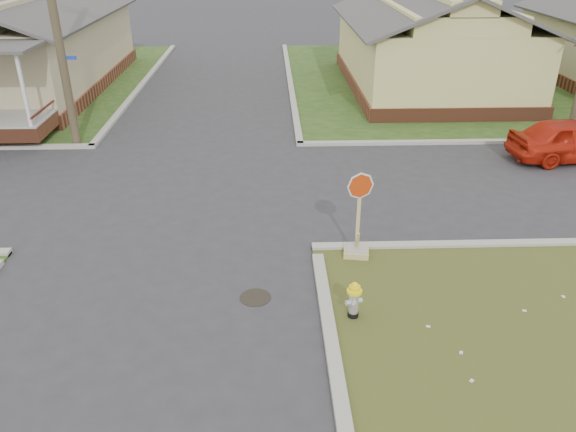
{
  "coord_description": "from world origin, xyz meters",
  "views": [
    {
      "loc": [
        2.54,
        -9.98,
        6.69
      ],
      "look_at": [
        2.92,
        1.0,
        1.1
      ],
      "focal_mm": 35.0,
      "sensor_mm": 36.0,
      "label": 1
    }
  ],
  "objects_px": {
    "fire_hydrant": "(354,298)",
    "red_sedan": "(573,140)",
    "stop_sign": "(357,237)",
    "utility_pole": "(52,4)"
  },
  "relations": [
    {
      "from": "fire_hydrant",
      "to": "red_sedan",
      "type": "distance_m",
      "value": 11.59
    },
    {
      "from": "fire_hydrant",
      "to": "red_sedan",
      "type": "relative_size",
      "value": 0.19
    },
    {
      "from": "stop_sign",
      "to": "red_sedan",
      "type": "distance_m",
      "value": 9.77
    },
    {
      "from": "utility_pole",
      "to": "stop_sign",
      "type": "height_order",
      "value": "utility_pole"
    },
    {
      "from": "fire_hydrant",
      "to": "stop_sign",
      "type": "xyz_separation_m",
      "value": [
        0.39,
        2.33,
        0.01
      ]
    },
    {
      "from": "utility_pole",
      "to": "stop_sign",
      "type": "relative_size",
      "value": 4.43
    },
    {
      "from": "red_sedan",
      "to": "utility_pole",
      "type": "bearing_deg",
      "value": 77.52
    },
    {
      "from": "stop_sign",
      "to": "red_sedan",
      "type": "height_order",
      "value": "stop_sign"
    },
    {
      "from": "utility_pole",
      "to": "red_sedan",
      "type": "xyz_separation_m",
      "value": [
        16.52,
        -1.97,
        -3.98
      ]
    },
    {
      "from": "utility_pole",
      "to": "stop_sign",
      "type": "bearing_deg",
      "value": -41.96
    }
  ]
}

